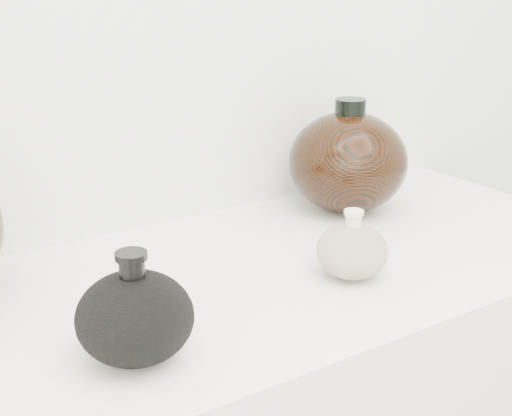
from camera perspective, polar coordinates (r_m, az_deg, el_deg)
black_gourd_vase at (r=0.79m, az=-9.66°, el=-8.56°), size 0.17×0.17×0.13m
cream_gourd_vase at (r=0.98m, az=7.69°, el=-3.37°), size 0.13×0.13×0.10m
right_round_pot at (r=1.23m, az=7.36°, el=3.71°), size 0.25×0.25×0.20m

